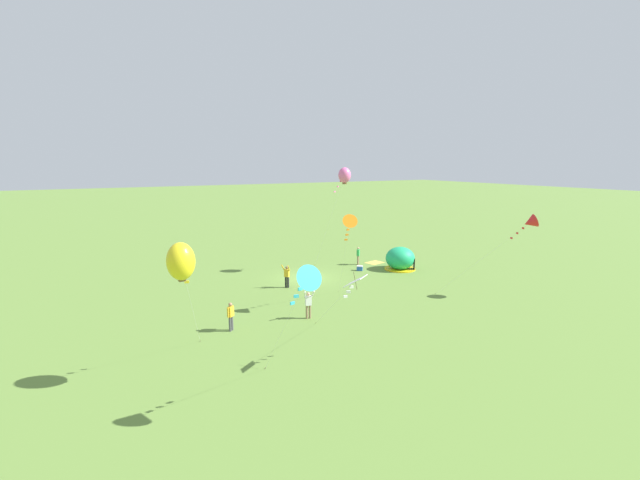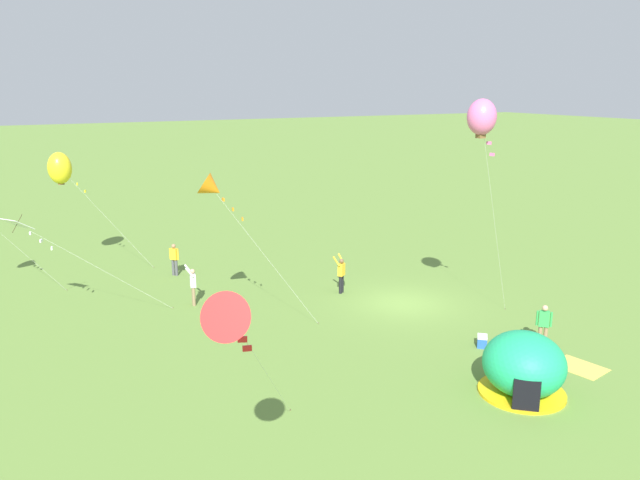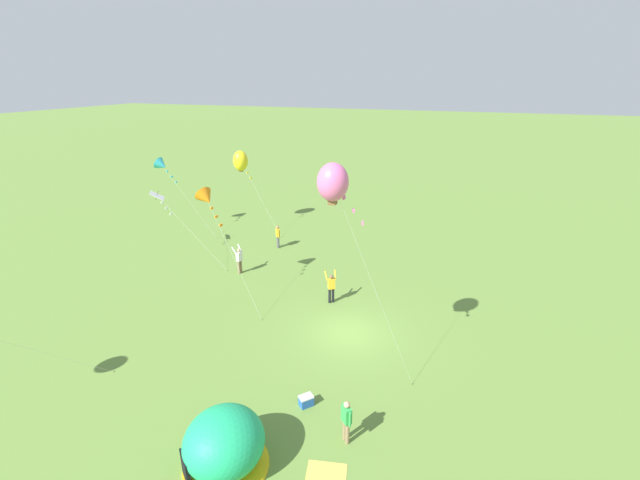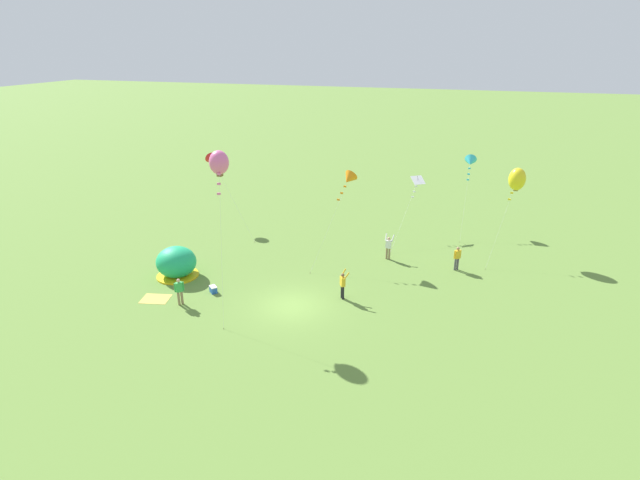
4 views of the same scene
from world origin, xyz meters
name	(u,v)px [view 2 (image 2 of 4)]	position (x,y,z in m)	size (l,w,h in m)	color
ground_plane	(404,303)	(0.00, 0.00, 0.00)	(300.00, 300.00, 0.00)	olive
popup_tent	(524,365)	(-8.91, 1.60, 1.00)	(2.81, 2.81, 2.10)	#1EAD6B
picnic_blanket	(579,367)	(-8.43, -1.69, 0.01)	(1.70, 1.30, 0.01)	gold
cooler_box	(482,341)	(-5.40, 0.16, 0.22)	(0.64, 0.63, 0.44)	#2659B2
person_flying_kite	(193,284)	(4.31, 8.68, 1.00)	(0.68, 0.54, 1.89)	#8C7251
person_with_toddler	(544,324)	(-6.55, -1.81, 0.96)	(0.45, 0.44, 1.72)	#8C7251
person_arms_raised	(341,273)	(2.67, 1.84, 1.00)	(0.67, 0.72, 1.89)	black
person_watching_sky	(174,258)	(9.21, 8.24, 0.96)	(0.48, 0.42, 1.72)	#4C4C51
kite_red	(231,318)	(-11.63, 12.39, 5.52)	(5.97, 4.34, 6.12)	silver
kite_yellow	(60,168)	(12.73, 13.07, 5.58)	(2.17, 4.78, 6.42)	silver
kite_white	(23,227)	(5.35, 15.34, 4.15)	(1.75, 6.52, 4.70)	silver
kite_orange	(212,188)	(1.25, 8.56, 5.85)	(2.34, 4.63, 6.47)	silver
kite_pink	(482,117)	(-4.00, -0.38, 8.63)	(1.82, 3.76, 9.32)	silver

